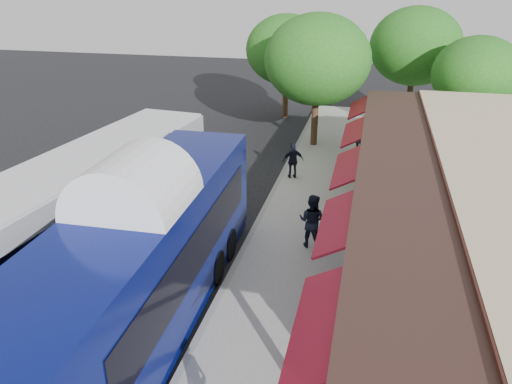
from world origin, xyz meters
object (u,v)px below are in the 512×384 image
Objects in this scene: ped_c at (293,161)px; sign_board at (338,295)px; ped_b at (312,221)px; ped_d at (360,137)px; city_bus at (89,198)px; coach_bus at (141,259)px.

sign_board is at bearing 85.02° from ped_c.
ped_d is at bearing -83.15° from ped_b.
sign_board is (1.19, -3.78, -0.21)m from ped_b.
ped_d reaches higher than sign_board.
ped_b is at bearing 84.08° from ped_c.
coach_bus is at bearing -38.78° from city_bus.
ped_d is at bearing 71.23° from coach_bus.
city_bus is at bearing 163.31° from sign_board.
ped_b is (7.34, 1.47, -0.74)m from city_bus.
coach_bus is 6.39m from ped_b.
ped_d is at bearing 88.59° from sign_board.
ped_d is at bearing 60.12° from city_bus.
sign_board is (2.84, -9.86, -0.08)m from ped_c.
city_bus reaches higher than sign_board.
ped_c is 1.51× the size of sign_board.
ped_b reaches higher than ped_d.
city_bus is 9.50m from ped_c.
ped_d is 1.64× the size of sign_board.
ped_c is (-1.64, 6.09, -0.13)m from ped_b.
ped_c is at bearing 78.46° from coach_bus.
ped_d is (4.85, 15.29, -1.06)m from coach_bus.
ped_b is 10.23m from ped_d.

